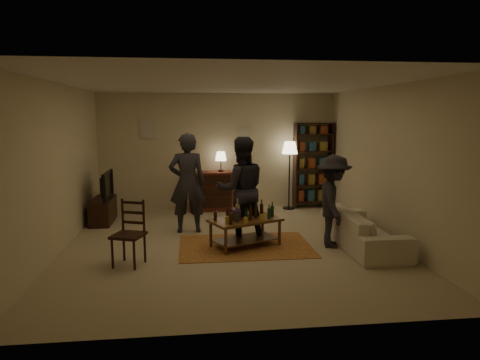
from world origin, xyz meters
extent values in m
plane|color=#C6B793|center=(0.00, 0.00, 0.00)|extent=(6.00, 6.00, 0.00)
plane|color=beige|center=(0.00, 3.00, 1.35)|extent=(5.50, 0.00, 5.50)
plane|color=beige|center=(-2.75, 0.00, 1.35)|extent=(0.00, 6.00, 6.00)
plane|color=beige|center=(2.75, 0.00, 1.35)|extent=(0.00, 6.00, 6.00)
plane|color=beige|center=(0.00, -3.00, 1.35)|extent=(5.50, 0.00, 5.50)
plane|color=white|center=(0.00, 0.00, 2.70)|extent=(6.00, 6.00, 0.00)
cube|color=beige|center=(-1.60, 2.98, 1.90)|extent=(0.35, 0.03, 0.45)
cube|color=beige|center=(0.60, 2.98, 1.70)|extent=(0.30, 0.03, 0.40)
cube|color=maroon|center=(0.25, -0.16, 0.01)|extent=(2.20, 1.50, 0.01)
cube|color=brown|center=(0.25, -0.16, 0.45)|extent=(1.32, 1.05, 0.04)
cube|color=brown|center=(0.25, -0.16, 0.13)|extent=(1.19, 0.92, 0.02)
cylinder|color=brown|center=(-0.12, -0.60, 0.22)|extent=(0.05, 0.05, 0.43)
cylinder|color=brown|center=(0.83, -0.18, 0.22)|extent=(0.05, 0.05, 0.43)
cylinder|color=brown|center=(-0.33, -0.14, 0.22)|extent=(0.05, 0.05, 0.43)
cylinder|color=brown|center=(0.61, 0.29, 0.22)|extent=(0.05, 0.05, 0.43)
cylinder|color=gold|center=(-0.07, -0.34, 0.52)|extent=(0.07, 0.07, 0.10)
cylinder|color=gold|center=(0.22, -0.41, 0.52)|extent=(0.07, 0.07, 0.09)
cylinder|color=gold|center=(0.19, 0.04, 0.53)|extent=(0.07, 0.07, 0.11)
cylinder|color=gold|center=(0.51, -0.24, 0.52)|extent=(0.07, 0.07, 0.09)
cylinder|color=gold|center=(0.48, 0.17, 0.52)|extent=(0.07, 0.07, 0.10)
cube|color=#743696|center=(0.07, -0.21, 0.56)|extent=(0.16, 0.16, 0.18)
cylinder|color=gray|center=(0.36, -0.13, 0.49)|extent=(0.12, 0.12, 0.03)
cube|color=black|center=(-1.57, -0.86, 0.45)|extent=(0.54, 0.54, 0.04)
cylinder|color=black|center=(-1.79, -0.97, 0.22)|extent=(0.04, 0.04, 0.44)
cylinder|color=black|center=(-1.47, -1.08, 0.22)|extent=(0.04, 0.04, 0.44)
cylinder|color=black|center=(-1.67, -0.64, 0.22)|extent=(0.04, 0.04, 0.44)
cylinder|color=black|center=(-1.35, -0.76, 0.22)|extent=(0.04, 0.04, 0.44)
cube|color=black|center=(-1.51, -0.70, 0.73)|extent=(0.33, 0.14, 0.50)
cube|color=black|center=(-2.45, 1.80, 0.25)|extent=(0.40, 1.00, 0.50)
imported|color=black|center=(-2.43, 1.80, 0.78)|extent=(0.13, 0.97, 0.56)
cube|color=maroon|center=(-0.20, 2.72, 0.45)|extent=(1.00, 0.48, 0.90)
cube|color=black|center=(-0.20, 2.47, 0.22)|extent=(0.92, 0.02, 0.22)
cube|color=black|center=(-0.20, 2.47, 0.48)|extent=(0.92, 0.02, 0.22)
cube|color=black|center=(-0.20, 2.47, 0.74)|extent=(0.92, 0.02, 0.22)
cylinder|color=black|center=(0.05, 2.72, 0.92)|extent=(0.12, 0.12, 0.04)
cylinder|color=black|center=(0.05, 2.72, 1.05)|extent=(0.02, 0.02, 0.22)
cone|color=#FFE5B2|center=(0.05, 2.72, 1.26)|extent=(0.26, 0.26, 0.20)
cube|color=black|center=(1.82, 2.78, 1.00)|extent=(0.04, 0.34, 2.00)
cube|color=black|center=(2.68, 2.78, 1.00)|extent=(0.04, 0.34, 2.00)
cube|color=black|center=(2.25, 2.78, 0.15)|extent=(0.90, 0.34, 0.03)
cube|color=black|center=(2.25, 2.78, 0.55)|extent=(0.90, 0.34, 0.03)
cube|color=black|center=(2.25, 2.78, 0.95)|extent=(0.90, 0.34, 0.03)
cube|color=black|center=(2.25, 2.78, 1.35)|extent=(0.90, 0.34, 0.03)
cube|color=black|center=(2.25, 2.78, 1.75)|extent=(0.90, 0.34, 0.03)
cube|color=black|center=(2.25, 2.78, 2.00)|extent=(0.90, 0.34, 0.03)
cube|color=brown|center=(1.95, 2.78, 0.29)|extent=(0.12, 0.22, 0.26)
cube|color=#285B7A|center=(2.20, 2.78, 0.29)|extent=(0.15, 0.22, 0.26)
cube|color=olive|center=(2.47, 2.78, 0.29)|extent=(0.18, 0.22, 0.26)
cube|color=#285B7A|center=(1.95, 2.78, 0.69)|extent=(0.12, 0.22, 0.24)
cube|color=olive|center=(2.20, 2.78, 0.69)|extent=(0.15, 0.22, 0.24)
cube|color=brown|center=(2.47, 2.78, 0.69)|extent=(0.18, 0.22, 0.24)
cube|color=olive|center=(1.95, 2.78, 1.07)|extent=(0.12, 0.22, 0.22)
cube|color=brown|center=(2.20, 2.78, 1.07)|extent=(0.15, 0.22, 0.22)
cube|color=#285B7A|center=(2.47, 2.78, 1.07)|extent=(0.18, 0.22, 0.22)
cube|color=brown|center=(1.95, 2.78, 1.47)|extent=(0.12, 0.22, 0.20)
cube|color=#285B7A|center=(2.20, 2.78, 1.47)|extent=(0.15, 0.22, 0.20)
cube|color=olive|center=(2.47, 2.78, 1.47)|extent=(0.18, 0.22, 0.20)
cube|color=#285B7A|center=(1.95, 2.78, 1.85)|extent=(0.12, 0.22, 0.18)
cube|color=olive|center=(2.20, 2.78, 1.85)|extent=(0.15, 0.22, 0.18)
cube|color=brown|center=(2.47, 2.78, 1.85)|extent=(0.18, 0.22, 0.18)
cylinder|color=black|center=(1.65, 2.65, 0.01)|extent=(0.28, 0.28, 0.03)
cylinder|color=black|center=(1.65, 2.65, 0.70)|extent=(0.03, 0.03, 1.40)
cone|color=#FFE5B2|center=(1.65, 2.65, 1.45)|extent=(0.36, 0.36, 0.28)
imported|color=beige|center=(2.20, -0.40, 0.30)|extent=(0.81, 2.08, 0.61)
imported|color=#292A32|center=(-0.71, 0.89, 0.94)|extent=(0.69, 0.45, 1.87)
imported|color=#232228|center=(0.21, 0.17, 0.91)|extent=(0.94, 0.76, 1.83)
imported|color=#232229|center=(1.70, -0.31, 0.77)|extent=(0.77, 1.10, 1.55)
camera|label=1|loc=(-0.66, -7.05, 2.18)|focal=32.00mm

